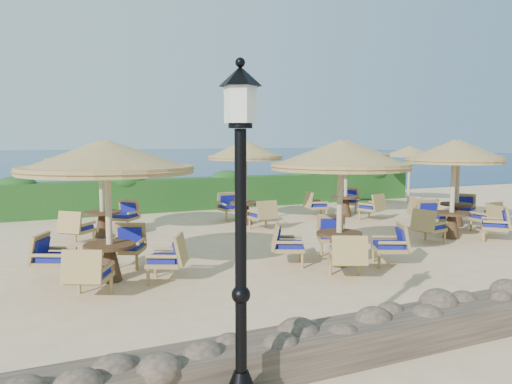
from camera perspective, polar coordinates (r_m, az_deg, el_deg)
name	(u,v)px	position (r m, az deg, el deg)	size (l,w,h in m)	color
ground	(310,242)	(13.09, 6.24, -5.72)	(120.00, 120.00, 0.00)	beige
sea	(76,157)	(81.32, -19.83, 3.78)	(160.00, 160.00, 0.00)	#0B1E48
hedge	(216,193)	(19.46, -4.60, -0.07)	(18.00, 0.90, 1.20)	#174114
lamp_post	(241,258)	(4.69, -1.75, -7.55)	(0.44, 0.44, 3.31)	black
extra_parasol	(410,151)	(21.66, 17.15, 4.46)	(2.30, 2.30, 2.41)	#CEB991
cafe_set_0	(108,179)	(9.60, -16.61, 1.38)	(3.23, 3.23, 2.65)	#CEB991
cafe_set_1	(340,178)	(10.53, 9.60, 1.59)	(2.94, 2.94, 2.65)	#CEB991
cafe_set_2	(454,170)	(14.32, 21.65, 2.39)	(2.73, 2.73, 2.65)	#CEB991
cafe_set_3	(101,163)	(14.07, -17.34, 3.17)	(2.86, 2.86, 2.65)	#CEB991
cafe_set_4	(245,164)	(15.50, -1.24, 3.25)	(2.35, 2.85, 2.65)	#CEB991
cafe_set_5	(346,160)	(17.38, 10.26, 3.57)	(2.95, 2.95, 2.65)	#CEB991
cafe_set_6	(458,166)	(16.37, 22.11, 2.80)	(2.77, 2.72, 2.65)	#CEB991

